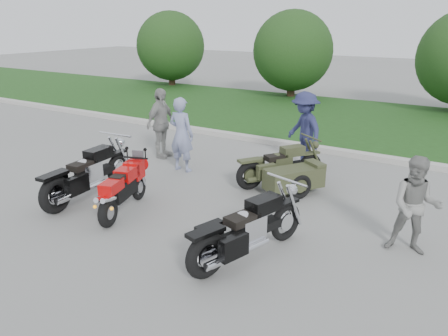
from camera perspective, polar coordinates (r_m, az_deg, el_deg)
The scene contains 13 objects.
ground at distance 8.29m, azimuth -9.69°, elevation -6.88°, with size 80.00×80.00×0.00m, color gray.
curb at distance 13.06m, azimuth 7.73°, elevation 3.22°, with size 60.00×0.30×0.15m, color #B7B4AC.
grass_strip at distance 16.84m, azimuth 13.56°, elevation 6.39°, with size 60.00×8.00×0.14m, color #255B1F.
tree_far_left at distance 24.29m, azimuth -6.98°, elevation 15.53°, with size 3.60×3.60×4.00m.
tree_mid_left at distance 20.71m, azimuth 8.97°, elevation 14.88°, with size 3.60×3.60×4.00m.
sportbike_red at distance 8.53m, azimuth -13.10°, elevation -2.54°, with size 0.73×1.82×0.89m.
cruiser_left at distance 9.42m, azimuth -17.63°, elevation -1.00°, with size 0.52×2.55×0.98m.
cruiser_right at distance 6.76m, azimuth 2.74°, elevation -8.35°, with size 0.86×2.35×0.93m.
cruiser_sidecar at distance 9.54m, azimuth 8.21°, elevation -0.68°, with size 1.76×2.07×0.86m.
person_stripe at distance 10.64m, azimuth -5.58°, elevation 4.36°, with size 0.67×0.44×1.83m, color #858EB6.
person_grey at distance 7.45m, azimuth 23.77°, elevation -4.58°, with size 0.78×0.61×1.60m, color gray.
person_denim at distance 11.11m, azimuth 10.43°, elevation 4.95°, with size 1.22×0.70×1.89m, color navy.
person_back at distance 11.78m, azimuth -8.25°, elevation 5.78°, with size 1.09×0.45×1.86m, color #989792.
Camera 1 is at (5.03, -5.54, 3.57)m, focal length 35.00 mm.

